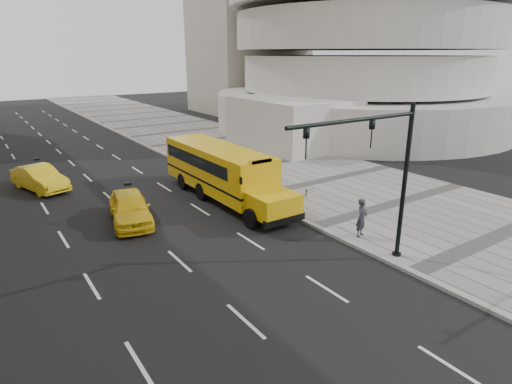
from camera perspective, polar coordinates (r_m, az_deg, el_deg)
ground at (r=22.68m, az=-13.14°, el=-3.52°), size 140.00×140.00×0.00m
sidewalk_museum at (r=28.85m, az=9.53°, el=1.52°), size 12.00×140.00×0.15m
curb_museum at (r=25.23m, az=-0.42°, el=-0.63°), size 0.30×140.00×0.15m
guggenheim at (r=53.36m, az=10.26°, el=23.60°), size 33.20×42.20×35.00m
school_bus at (r=24.93m, az=-4.76°, el=3.13°), size 2.96×11.56×3.19m
taxi_near at (r=22.28m, az=-16.45°, el=-2.04°), size 2.81×4.91×1.57m
taxi_far at (r=29.73m, az=-26.88°, el=1.66°), size 2.94×4.90×1.53m
pedestrian at (r=19.98m, az=13.92°, el=-3.34°), size 0.76×0.63×1.80m
traffic_signal at (r=16.52m, az=16.51°, el=3.07°), size 6.18×0.36×6.40m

